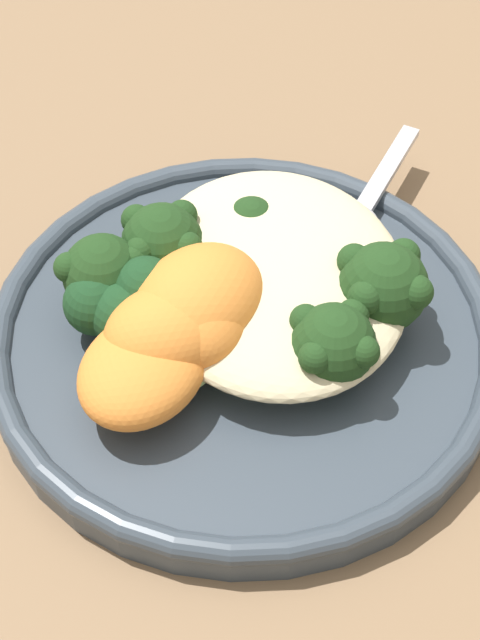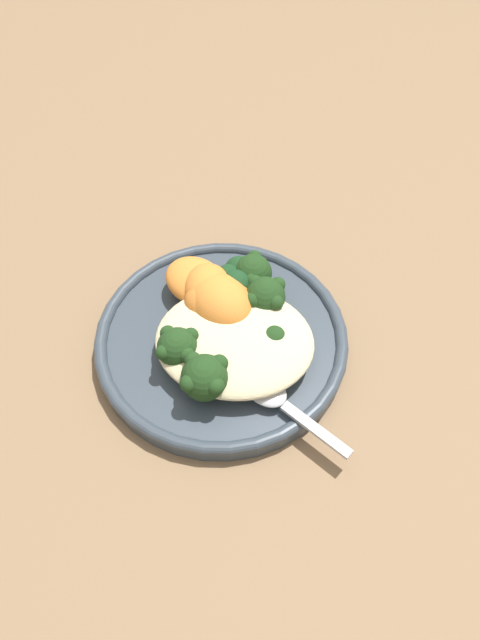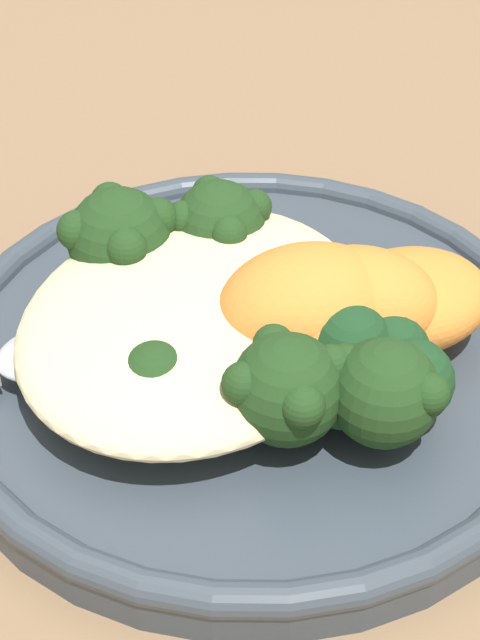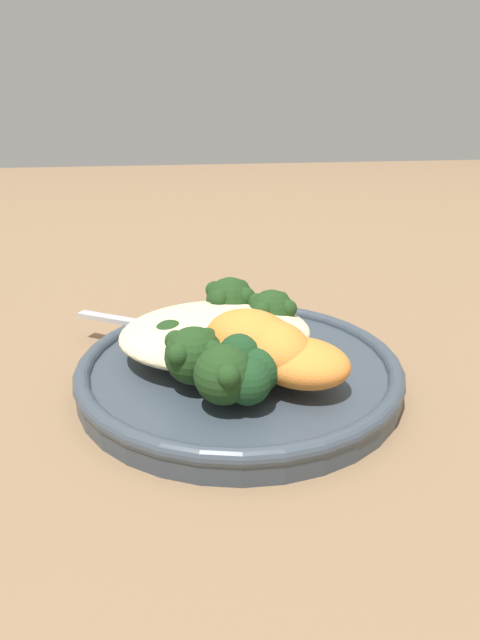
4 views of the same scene
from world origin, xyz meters
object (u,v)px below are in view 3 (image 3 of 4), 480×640
sweet_potato_chunk_0 (309,306)px  spoon (25,361)px  broccoli_stalk_1 (141,246)px  sweet_potato_chunk_2 (356,308)px  broccoli_stalk_0 (230,234)px  sweet_potato_chunk_1 (324,308)px  quinoa_mound (191,317)px  sweet_potato_chunk_3 (408,300)px  broccoli_stalk_4 (378,384)px  plate (252,358)px  kale_tuft (376,371)px  broccoli_stalk_2 (228,348)px  broccoli_stalk_3 (294,376)px

sweet_potato_chunk_0 → spoon: (-0.06, 0.08, -0.02)m
broccoli_stalk_1 → sweet_potato_chunk_2: bearing=171.1°
broccoli_stalk_0 → sweet_potato_chunk_1: bearing=164.9°
broccoli_stalk_0 → broccoli_stalk_1: bearing=55.8°
broccoli_stalk_0 → quinoa_mound: bearing=112.8°
sweet_potato_chunk_1 → sweet_potato_chunk_0: bearing=130.4°
sweet_potato_chunk_3 → spoon: size_ratio=0.63×
quinoa_mound → spoon: (-0.04, 0.05, -0.01)m
quinoa_mound → sweet_potato_chunk_2: (0.03, -0.05, 0.01)m
broccoli_stalk_4 → sweet_potato_chunk_3: 0.05m
broccoli_stalk_1 → spoon: bearing=68.2°
sweet_potato_chunk_2 → broccoli_stalk_0: bearing=72.4°
plate → kale_tuft: 0.06m
sweet_potato_chunk_0 → sweet_potato_chunk_2: (0.01, -0.01, -0.00)m
broccoli_stalk_0 → sweet_potato_chunk_3: (-0.00, -0.08, -0.00)m
broccoli_stalk_1 → broccoli_stalk_2: broccoli_stalk_1 is taller
plate → broccoli_stalk_1: broccoli_stalk_1 is taller
sweet_potato_chunk_2 → plate: bearing=109.3°
broccoli_stalk_4 → sweet_potato_chunk_1: bearing=-169.6°
sweet_potato_chunk_2 → kale_tuft: size_ratio=1.10×
sweet_potato_chunk_1 → kale_tuft: size_ratio=1.17×
plate → sweet_potato_chunk_3: (0.03, -0.05, 0.03)m
quinoa_mound → broccoli_stalk_4: size_ratio=1.95×
sweet_potato_chunk_2 → kale_tuft: bearing=-143.4°
broccoli_stalk_0 → spoon: size_ratio=0.86×
broccoli_stalk_3 → sweet_potato_chunk_2: bearing=162.2°
sweet_potato_chunk_1 → sweet_potato_chunk_2: 0.01m
sweet_potato_chunk_0 → sweet_potato_chunk_2: 0.02m
broccoli_stalk_3 → sweet_potato_chunk_2: size_ratio=1.61×
quinoa_mound → sweet_potato_chunk_3: bearing=-55.2°
broccoli_stalk_0 → broccoli_stalk_3: broccoli_stalk_3 is taller
sweet_potato_chunk_0 → sweet_potato_chunk_1: size_ratio=1.08×
broccoli_stalk_2 → broccoli_stalk_3: broccoli_stalk_3 is taller
quinoa_mound → sweet_potato_chunk_3: (0.05, -0.07, 0.00)m
quinoa_mound → sweet_potato_chunk_3: sweet_potato_chunk_3 is taller
broccoli_stalk_1 → sweet_potato_chunk_0: 0.07m
spoon → broccoli_stalk_4: bearing=141.7°
plate → broccoli_stalk_1: (0.01, 0.05, 0.03)m
broccoli_stalk_2 → sweet_potato_chunk_0: 0.03m
broccoli_stalk_4 → quinoa_mound: bearing=-134.4°
broccoli_stalk_4 → kale_tuft: (0.01, 0.00, 0.00)m
broccoli_stalk_1 → broccoli_stalk_3: size_ratio=1.24×
quinoa_mound → kale_tuft: 0.07m
broccoli_stalk_4 → sweet_potato_chunk_1: size_ratio=1.20×
plate → spoon: bearing=131.0°
broccoli_stalk_2 → broccoli_stalk_4: (0.00, -0.06, 0.01)m
kale_tuft → sweet_potato_chunk_2: bearing=36.6°
plate → sweet_potato_chunk_1: 0.04m
sweet_potato_chunk_1 → broccoli_stalk_1: bearing=89.6°
quinoa_mound → broccoli_stalk_1: broccoli_stalk_1 is taller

